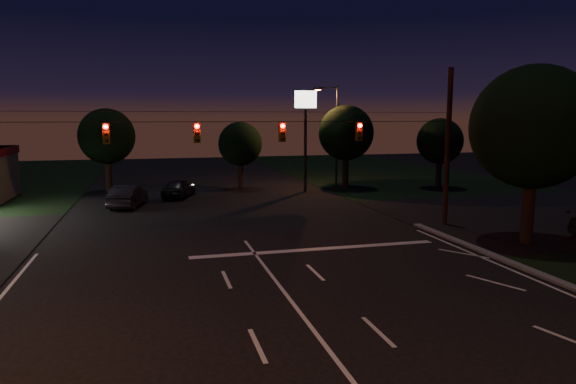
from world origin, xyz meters
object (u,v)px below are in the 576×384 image
object	(u,v)px
car_oncoming_a	(178,188)
car_oncoming_b	(128,196)
utility_pole_right	(444,225)
tree_right_near	(531,129)

from	to	relation	value
car_oncoming_a	car_oncoming_b	bearing A→B (deg)	63.64
utility_pole_right	car_oncoming_a	world-z (taller)	utility_pole_right
utility_pole_right	car_oncoming_b	size ratio (longest dim) A/B	1.91
utility_pole_right	car_oncoming_b	world-z (taller)	utility_pole_right
utility_pole_right	car_oncoming_a	size ratio (longest dim) A/B	2.04
car_oncoming_b	car_oncoming_a	bearing A→B (deg)	-122.01
utility_pole_right	car_oncoming_a	distance (m)	20.55
car_oncoming_a	tree_right_near	bearing A→B (deg)	148.81
car_oncoming_a	car_oncoming_b	size ratio (longest dim) A/B	0.93
car_oncoming_b	tree_right_near	bearing A→B (deg)	154.75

